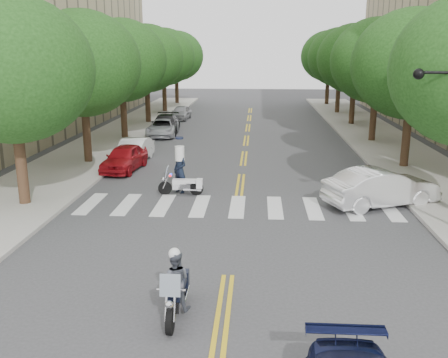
# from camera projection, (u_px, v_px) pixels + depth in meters

# --- Properties ---
(ground) EXTENTS (140.00, 140.00, 0.00)m
(ground) POSITION_uv_depth(u_px,v_px,m) (228.00, 276.00, 14.36)
(ground) COLOR #38383A
(ground) RESTS_ON ground
(sidewalk_left) EXTENTS (5.00, 60.00, 0.15)m
(sidewalk_left) POSITION_uv_depth(u_px,v_px,m) (116.00, 138.00, 36.20)
(sidewalk_left) COLOR #9E9991
(sidewalk_left) RESTS_ON ground
(sidewalk_right) EXTENTS (5.00, 60.00, 0.15)m
(sidewalk_right) POSITION_uv_depth(u_px,v_px,m) (382.00, 141.00, 34.97)
(sidewalk_right) COLOR #9E9991
(sidewalk_right) RESTS_ON ground
(tree_l_0) EXTENTS (6.40, 6.40, 8.45)m
(tree_l_0) POSITION_uv_depth(u_px,v_px,m) (11.00, 70.00, 19.32)
(tree_l_0) COLOR #382316
(tree_l_0) RESTS_ON ground
(tree_l_1) EXTENTS (6.40, 6.40, 8.45)m
(tree_l_1) POSITION_uv_depth(u_px,v_px,m) (82.00, 64.00, 27.04)
(tree_l_1) COLOR #382316
(tree_l_1) RESTS_ON ground
(tree_l_2) EXTENTS (6.40, 6.40, 8.45)m
(tree_l_2) POSITION_uv_depth(u_px,v_px,m) (121.00, 61.00, 34.77)
(tree_l_2) COLOR #382316
(tree_l_2) RESTS_ON ground
(tree_l_3) EXTENTS (6.40, 6.40, 8.45)m
(tree_l_3) POSITION_uv_depth(u_px,v_px,m) (146.00, 58.00, 42.49)
(tree_l_3) COLOR #382316
(tree_l_3) RESTS_ON ground
(tree_l_4) EXTENTS (6.40, 6.40, 8.45)m
(tree_l_4) POSITION_uv_depth(u_px,v_px,m) (163.00, 57.00, 50.22)
(tree_l_4) COLOR #382316
(tree_l_4) RESTS_ON ground
(tree_l_5) EXTENTS (6.40, 6.40, 8.45)m
(tree_l_5) POSITION_uv_depth(u_px,v_px,m) (176.00, 56.00, 57.94)
(tree_l_5) COLOR #382316
(tree_l_5) RESTS_ON ground
(tree_r_1) EXTENTS (6.40, 6.40, 8.45)m
(tree_r_1) POSITION_uv_depth(u_px,v_px,m) (413.00, 64.00, 25.90)
(tree_r_1) COLOR #382316
(tree_r_1) RESTS_ON ground
(tree_r_2) EXTENTS (6.40, 6.40, 8.45)m
(tree_r_2) POSITION_uv_depth(u_px,v_px,m) (378.00, 61.00, 33.63)
(tree_r_2) COLOR #382316
(tree_r_2) RESTS_ON ground
(tree_r_3) EXTENTS (6.40, 6.40, 8.45)m
(tree_r_3) POSITION_uv_depth(u_px,v_px,m) (355.00, 59.00, 41.35)
(tree_r_3) COLOR #382316
(tree_r_3) RESTS_ON ground
(tree_r_4) EXTENTS (6.40, 6.40, 8.45)m
(tree_r_4) POSITION_uv_depth(u_px,v_px,m) (340.00, 57.00, 49.08)
(tree_r_4) COLOR #382316
(tree_r_4) RESTS_ON ground
(tree_r_5) EXTENTS (6.40, 6.40, 8.45)m
(tree_r_5) POSITION_uv_depth(u_px,v_px,m) (329.00, 56.00, 56.80)
(tree_r_5) COLOR #382316
(tree_r_5) RESTS_ON ground
(motorcycle_police) EXTENTS (0.73, 2.17, 1.76)m
(motorcycle_police) POSITION_uv_depth(u_px,v_px,m) (176.00, 285.00, 12.08)
(motorcycle_police) COLOR black
(motorcycle_police) RESTS_ON ground
(motorcycle_parked) EXTENTS (2.03, 0.46, 1.31)m
(motorcycle_parked) POSITION_uv_depth(u_px,v_px,m) (185.00, 185.00, 22.21)
(motorcycle_parked) COLOR black
(motorcycle_parked) RESTS_ON ground
(officer_standing) EXTENTS (0.88, 0.87, 2.05)m
(officer_standing) POSITION_uv_depth(u_px,v_px,m) (180.00, 170.00, 22.48)
(officer_standing) COLOR black
(officer_standing) RESTS_ON ground
(convertible) EXTENTS (5.09, 3.42, 1.59)m
(convertible) POSITION_uv_depth(u_px,v_px,m) (381.00, 187.00, 20.57)
(convertible) COLOR silver
(convertible) RESTS_ON ground
(parked_car_a) EXTENTS (2.02, 4.19, 1.38)m
(parked_car_a) POSITION_uv_depth(u_px,v_px,m) (124.00, 158.00, 26.66)
(parked_car_a) COLOR #A41119
(parked_car_a) RESTS_ON ground
(parked_car_b) EXTENTS (1.65, 4.16, 1.34)m
(parked_car_b) POSITION_uv_depth(u_px,v_px,m) (134.00, 151.00, 28.60)
(parked_car_b) COLOR white
(parked_car_b) RESTS_ON ground
(parked_car_c) EXTENTS (2.30, 4.61, 1.25)m
(parked_car_c) POSITION_uv_depth(u_px,v_px,m) (163.00, 128.00, 37.30)
(parked_car_c) COLOR #AAABB2
(parked_car_c) RESTS_ON ground
(parked_car_d) EXTENTS (2.35, 5.07, 1.43)m
(parked_car_d) POSITION_uv_depth(u_px,v_px,m) (165.00, 124.00, 38.35)
(parked_car_d) COLOR black
(parked_car_d) RESTS_ON ground
(parked_car_e) EXTENTS (1.70, 3.84, 1.28)m
(parked_car_e) POSITION_uv_depth(u_px,v_px,m) (181.00, 113.00, 46.07)
(parked_car_e) COLOR gray
(parked_car_e) RESTS_ON ground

